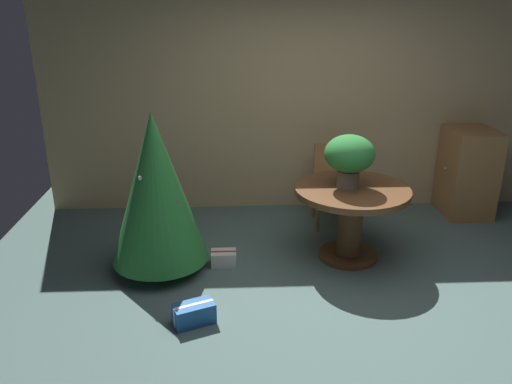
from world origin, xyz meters
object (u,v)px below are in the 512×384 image
at_px(round_dining_table, 351,208).
at_px(gift_box_blue, 194,313).
at_px(flower_vase, 350,156).
at_px(wooden_cabinet, 467,173).
at_px(holiday_tree, 156,188).
at_px(gift_box_cream, 224,258).
at_px(wooden_chair_far, 334,179).

bearing_deg(round_dining_table, gift_box_blue, -144.18).
distance_m(flower_vase, wooden_cabinet, 1.99).
xyz_separation_m(flower_vase, wooden_cabinet, (1.63, 1.02, -0.53)).
xyz_separation_m(round_dining_table, holiday_tree, (-1.80, -0.16, 0.29)).
bearing_deg(gift_box_cream, gift_box_blue, -103.33).
height_order(round_dining_table, flower_vase, flower_vase).
bearing_deg(round_dining_table, flower_vase, 155.48).
height_order(flower_vase, gift_box_blue, flower_vase).
height_order(holiday_tree, gift_box_blue, holiday_tree).
bearing_deg(wooden_chair_far, flower_vase, -92.87).
bearing_deg(wooden_chair_far, holiday_tree, -149.60).
bearing_deg(gift_box_blue, flower_vase, 37.18).
distance_m(wooden_chair_far, holiday_tree, 2.11).
xyz_separation_m(flower_vase, holiday_tree, (-1.76, -0.18, -0.22)).
bearing_deg(wooden_cabinet, gift_box_blue, -145.55).
relative_size(wooden_chair_far, wooden_cabinet, 0.88).
xyz_separation_m(gift_box_cream, wooden_cabinet, (2.81, 1.15, 0.43)).
relative_size(round_dining_table, wooden_cabinet, 1.08).
bearing_deg(flower_vase, holiday_tree, -174.04).
height_order(wooden_chair_far, holiday_tree, holiday_tree).
height_order(round_dining_table, holiday_tree, holiday_tree).
bearing_deg(round_dining_table, gift_box_cream, -174.60).
bearing_deg(wooden_cabinet, gift_box_cream, -157.68).
distance_m(flower_vase, gift_box_blue, 1.99).
xyz_separation_m(gift_box_blue, wooden_cabinet, (3.03, 2.08, 0.42)).
distance_m(gift_box_cream, wooden_cabinet, 3.07).
height_order(round_dining_table, wooden_cabinet, wooden_cabinet).
height_order(wooden_chair_far, gift_box_cream, wooden_chair_far).
relative_size(holiday_tree, gift_box_blue, 4.18).
distance_m(holiday_tree, gift_box_cream, 0.94).
relative_size(gift_box_cream, wooden_cabinet, 0.24).
relative_size(holiday_tree, gift_box_cream, 6.27).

